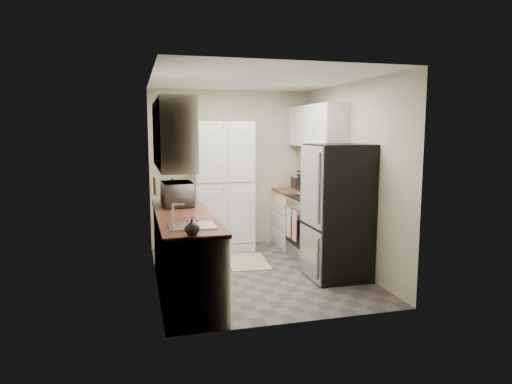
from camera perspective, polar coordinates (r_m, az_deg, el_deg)
ground at (r=6.10m, az=0.18°, el=-10.10°), size 3.20×3.20×0.00m
room_shell at (r=5.80m, az=0.04°, el=5.33°), size 2.64×3.24×2.52m
pantry_cabinet at (r=7.10m, az=-4.16°, el=0.68°), size 0.90×0.55×2.00m
base_cabinet_left at (r=5.40m, az=-8.88°, el=-7.73°), size 0.60×2.30×0.88m
countertop_left at (r=5.29m, az=-8.99°, el=-2.92°), size 0.63×2.33×0.04m
base_cabinet_right at (r=7.39m, az=5.19°, el=-3.45°), size 0.60×0.80×0.88m
countertop_right at (r=7.31m, az=5.24°, el=0.08°), size 0.63×0.83×0.04m
electric_range at (r=6.64m, az=7.46°, el=-4.42°), size 0.71×0.78×1.13m
refrigerator at (r=5.84m, az=10.20°, el=-2.45°), size 0.70×0.72×1.70m
microwave at (r=5.85m, az=-9.77°, el=-0.23°), size 0.41×0.57×0.30m
wine_bottle at (r=6.22m, az=-10.40°, el=0.14°), size 0.07×0.07×0.28m
flower_vase at (r=4.22m, az=-8.00°, el=-4.36°), size 0.18×0.18×0.14m
cutting_board at (r=6.38m, az=-10.10°, el=0.22°), size 0.10×0.19×0.26m
toaster_oven at (r=7.35m, az=5.93°, el=1.20°), size 0.35×0.43×0.24m
fruit_basket at (r=7.33m, az=6.02°, el=2.54°), size 0.33×0.33×0.11m
kitchen_mat at (r=6.59m, az=-1.06°, el=-8.69°), size 0.61×0.90×0.01m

